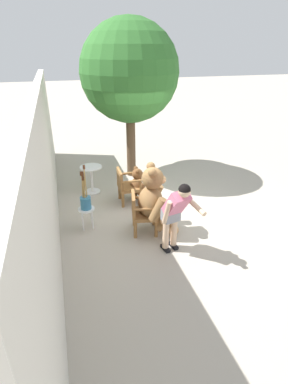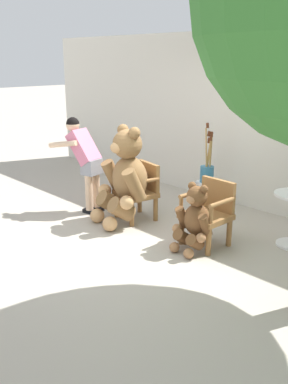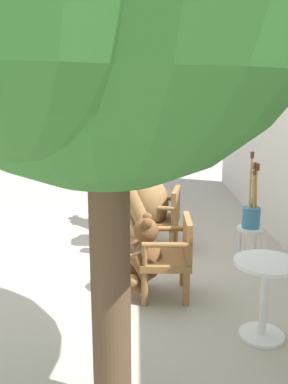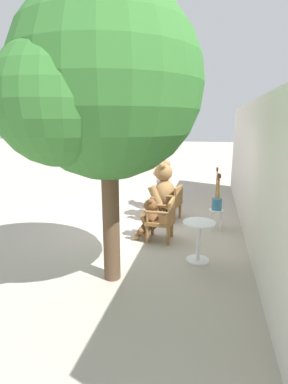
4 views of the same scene
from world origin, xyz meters
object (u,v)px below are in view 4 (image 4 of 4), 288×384
at_px(brush_bucket, 217,201).
at_px(round_side_table, 199,237).
at_px(patio_tree, 100,88).
at_px(teddy_bear_small, 149,219).
at_px(white_stool, 216,214).
at_px(person_visitor, 162,178).
at_px(teddy_bear_large, 162,191).
at_px(wooden_chair_right, 163,219).
at_px(wooden_chair_left, 172,202).

xyz_separation_m(brush_bucket, round_side_table, (1.69, -0.32, -0.21)).
distance_m(brush_bucket, patio_tree, 3.82).
bearing_deg(teddy_bear_small, white_stool, 122.95).
xyz_separation_m(person_visitor, brush_bucket, (1.30, 1.44, -0.24)).
relative_size(teddy_bear_large, teddy_bear_small, 1.64).
xyz_separation_m(wooden_chair_right, teddy_bear_large, (-1.36, -0.26, 0.25)).
bearing_deg(wooden_chair_right, brush_bucket, 129.51).
bearing_deg(white_stool, person_visitor, -132.05).
distance_m(wooden_chair_right, teddy_bear_small, 0.29).
relative_size(teddy_bear_small, brush_bucket, 0.93).
xyz_separation_m(person_visitor, round_side_table, (2.99, 1.13, -0.45)).
bearing_deg(teddy_bear_large, brush_bucket, 70.08).
bearing_deg(person_visitor, round_side_table, 20.63).
height_order(wooden_chair_left, teddy_bear_large, teddy_bear_large).
bearing_deg(brush_bucket, wooden_chair_right, -50.49).
height_order(teddy_bear_large, teddy_bear_small, teddy_bear_large).
height_order(teddy_bear_large, round_side_table, teddy_bear_large).
xyz_separation_m(wooden_chair_right, white_stool, (-0.88, 1.07, -0.11)).
relative_size(wooden_chair_right, person_visitor, 0.58).
bearing_deg(wooden_chair_left, teddy_bear_large, -96.25).
bearing_deg(round_side_table, wooden_chair_left, -160.63).
bearing_deg(wooden_chair_right, teddy_bear_large, -169.26).
xyz_separation_m(brush_bucket, patio_tree, (2.68, -1.66, 2.16)).
bearing_deg(teddy_bear_small, teddy_bear_large, 178.68).
height_order(white_stool, patio_tree, patio_tree).
bearing_deg(wooden_chair_left, white_stool, 67.14).
xyz_separation_m(person_visitor, white_stool, (1.30, 1.44, -0.54)).
bearing_deg(white_stool, brush_bucket, 21.55).
distance_m(teddy_bear_small, person_visitor, 2.23).
height_order(person_visitor, patio_tree, patio_tree).
xyz_separation_m(teddy_bear_large, white_stool, (0.48, 1.33, -0.36)).
bearing_deg(patio_tree, brush_bucket, 148.22).
relative_size(wooden_chair_left, round_side_table, 1.19).
bearing_deg(round_side_table, white_stool, 169.37).
relative_size(brush_bucket, patio_tree, 0.23).
height_order(round_side_table, patio_tree, patio_tree).
xyz_separation_m(teddy_bear_large, brush_bucket, (0.48, 1.33, -0.05)).
bearing_deg(round_side_table, person_visitor, -159.37).
bearing_deg(teddy_bear_large, wooden_chair_left, 83.75).
bearing_deg(teddy_bear_large, teddy_bear_small, -1.32).
xyz_separation_m(wooden_chair_right, person_visitor, (-2.18, -0.37, 0.43)).
height_order(teddy_bear_large, brush_bucket, teddy_bear_large).
xyz_separation_m(teddy_bear_small, white_stool, (-0.88, 1.36, -0.08)).
height_order(wooden_chair_right, person_visitor, person_visitor).
bearing_deg(wooden_chair_left, brush_bucket, 67.06).
xyz_separation_m(wooden_chair_right, teddy_bear_small, (-0.00, -0.29, -0.03)).
bearing_deg(patio_tree, round_side_table, 126.48).
relative_size(teddy_bear_small, white_stool, 1.93).
distance_m(white_stool, brush_bucket, 0.30).
bearing_deg(white_stool, teddy_bear_small, -57.05).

